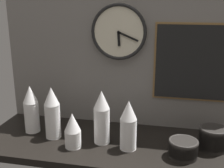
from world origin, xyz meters
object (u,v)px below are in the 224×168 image
cup_stack_left (52,113)px  cup_stack_center (102,117)px  cup_stack_far_left (31,109)px  bowl_stack_far_right (213,138)px  bowl_stack_right (183,148)px  wall_clock (119,32)px  cup_stack_center_right (128,125)px  cup_stack_center_left (73,130)px  menu_board (193,63)px

cup_stack_left → cup_stack_center: (28.89, -0.16, 0.00)cm
cup_stack_far_left → bowl_stack_far_right: bearing=-0.2°
bowl_stack_far_right → cup_stack_left: bearing=-177.2°
cup_stack_far_left → bowl_stack_right: (88.05, -11.39, -9.45)cm
cup_stack_far_left → wall_clock: 68.95cm
cup_stack_center_right → cup_stack_center: (-15.38, 4.15, 1.52)cm
cup_stack_center_left → menu_board: size_ratio=0.43×
cup_stack_far_left → cup_stack_center_right: cup_stack_far_left is taller
cup_stack_center_left → wall_clock: bearing=62.6°
bowl_stack_right → menu_board: 50.15cm
cup_stack_center_right → bowl_stack_far_right: 45.12cm
cup_stack_left → bowl_stack_right: 73.63cm
cup_stack_center_right → cup_stack_center_left: cup_stack_center_right is taller
cup_stack_left → cup_stack_center_left: (15.03, -8.67, -5.32)cm
cup_stack_center_left → bowl_stack_far_right: 74.19cm
cup_stack_far_left → bowl_stack_far_right: cup_stack_far_left is taller
cup_stack_center_right → wall_clock: 55.27cm
wall_clock → cup_stack_center_right: bearing=-69.8°
bowl_stack_right → cup_stack_left: bearing=174.6°
bowl_stack_far_right → menu_board: 43.39cm
cup_stack_center → bowl_stack_right: cup_stack_center is taller
cup_stack_far_left → cup_stack_center_left: cup_stack_far_left is taller
bowl_stack_far_right → menu_board: menu_board is taller
cup_stack_left → wall_clock: wall_clock is taller
cup_stack_left → wall_clock: size_ratio=0.90×
cup_stack_left → cup_stack_center_right: size_ratio=1.11×
cup_stack_far_left → cup_stack_center: cup_stack_center is taller
cup_stack_left → bowl_stack_far_right: cup_stack_left is taller
cup_stack_far_left → cup_stack_center_left: size_ratio=1.47×
cup_stack_left → bowl_stack_right: cup_stack_left is taller
cup_stack_left → menu_board: 85.54cm
bowl_stack_far_right → wall_clock: 78.61cm
cup_stack_center → cup_stack_center_left: 17.12cm
bowl_stack_right → cup_stack_center_left: bearing=-178.2°
cup_stack_far_left → cup_stack_center: size_ratio=0.95×
cup_stack_center → bowl_stack_far_right: 59.90cm
cup_stack_center → bowl_stack_far_right: size_ratio=2.03×
cup_stack_far_left → cup_stack_center_right: (59.72, -8.89, -0.76)cm
bowl_stack_far_right → wall_clock: size_ratio=0.45×
bowl_stack_far_right → wall_clock: (-54.94, 21.87, 51.79)cm
cup_stack_left → bowl_stack_right: bearing=-5.4°
cup_stack_far_left → cup_stack_center_left: 33.54cm
bowl_stack_right → menu_board: menu_board is taller
cup_stack_far_left → cup_stack_center_left: bearing=-23.5°
cup_stack_left → cup_stack_center: 28.89cm
bowl_stack_far_right → menu_board: bearing=116.5°
cup_stack_center_left → bowl_stack_right: bearing=1.8°
bowl_stack_right → wall_clock: (-39.53, 32.91, 53.46)cm
cup_stack_left → menu_board: (76.68, 26.99, 26.62)cm
cup_stack_far_left → cup_stack_center: (44.34, -4.74, 0.76)cm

